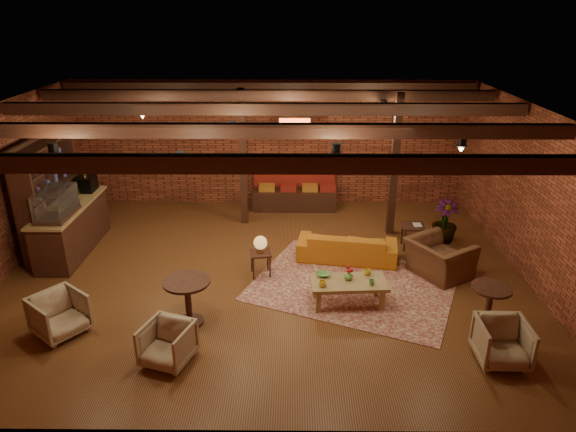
{
  "coord_description": "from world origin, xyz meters",
  "views": [
    {
      "loc": [
        0.55,
        -8.86,
        4.89
      ],
      "look_at": [
        0.47,
        0.2,
        1.15
      ],
      "focal_mm": 32.0,
      "sensor_mm": 36.0,
      "label": 1
    }
  ],
  "objects_px": {
    "armchair_a": "(59,313)",
    "armchair_b": "(167,342)",
    "coffee_table": "(348,283)",
    "side_table_book": "(413,227)",
    "round_table_left": "(188,295)",
    "round_table_right": "(490,301)",
    "side_table_lamp": "(260,246)",
    "armchair_right": "(440,252)",
    "sofa": "(347,246)",
    "plant_tall": "(450,180)",
    "armchair_far": "(503,340)"
  },
  "relations": [
    {
      "from": "coffee_table",
      "to": "round_table_left",
      "type": "bearing_deg",
      "value": -166.88
    },
    {
      "from": "armchair_a",
      "to": "plant_tall",
      "type": "xyz_separation_m",
      "value": [
        7.05,
        3.54,
        1.06
      ]
    },
    {
      "from": "coffee_table",
      "to": "side_table_book",
      "type": "relative_size",
      "value": 2.5
    },
    {
      "from": "side_table_lamp",
      "to": "side_table_book",
      "type": "relative_size",
      "value": 1.51
    },
    {
      "from": "armchair_a",
      "to": "armchair_b",
      "type": "distance_m",
      "value": 2.0
    },
    {
      "from": "coffee_table",
      "to": "plant_tall",
      "type": "xyz_separation_m",
      "value": [
        2.39,
        2.61,
        1.03
      ]
    },
    {
      "from": "coffee_table",
      "to": "side_table_lamp",
      "type": "bearing_deg",
      "value": 146.85
    },
    {
      "from": "round_table_left",
      "to": "armchair_b",
      "type": "bearing_deg",
      "value": -97.04
    },
    {
      "from": "coffee_table",
      "to": "armchair_far",
      "type": "bearing_deg",
      "value": -36.69
    },
    {
      "from": "armchair_right",
      "to": "plant_tall",
      "type": "xyz_separation_m",
      "value": [
        0.52,
        1.55,
        0.95
      ]
    },
    {
      "from": "armchair_b",
      "to": "armchair_right",
      "type": "bearing_deg",
      "value": 48.87
    },
    {
      "from": "sofa",
      "to": "coffee_table",
      "type": "relative_size",
      "value": 1.49
    },
    {
      "from": "coffee_table",
      "to": "plant_tall",
      "type": "relative_size",
      "value": 0.47
    },
    {
      "from": "armchair_a",
      "to": "armchair_b",
      "type": "height_order",
      "value": "armchair_a"
    },
    {
      "from": "coffee_table",
      "to": "round_table_right",
      "type": "relative_size",
      "value": 1.82
    },
    {
      "from": "sofa",
      "to": "armchair_a",
      "type": "relative_size",
      "value": 2.69
    },
    {
      "from": "round_table_left",
      "to": "armchair_far",
      "type": "relative_size",
      "value": 1.09
    },
    {
      "from": "round_table_left",
      "to": "side_table_book",
      "type": "distance_m",
      "value": 5.18
    },
    {
      "from": "armchair_right",
      "to": "round_table_right",
      "type": "distance_m",
      "value": 1.78
    },
    {
      "from": "side_table_book",
      "to": "round_table_left",
      "type": "bearing_deg",
      "value": -145.87
    },
    {
      "from": "armchair_a",
      "to": "round_table_right",
      "type": "bearing_deg",
      "value": -49.58
    },
    {
      "from": "round_table_left",
      "to": "round_table_right",
      "type": "relative_size",
      "value": 1.07
    },
    {
      "from": "sofa",
      "to": "side_table_lamp",
      "type": "distance_m",
      "value": 1.9
    },
    {
      "from": "side_table_book",
      "to": "plant_tall",
      "type": "height_order",
      "value": "plant_tall"
    },
    {
      "from": "round_table_right",
      "to": "armchair_far",
      "type": "height_order",
      "value": "round_table_right"
    },
    {
      "from": "plant_tall",
      "to": "armchair_right",
      "type": "bearing_deg",
      "value": -108.59
    },
    {
      "from": "side_table_book",
      "to": "armchair_b",
      "type": "bearing_deg",
      "value": -138.5
    },
    {
      "from": "side_table_lamp",
      "to": "armchair_a",
      "type": "height_order",
      "value": "side_table_lamp"
    },
    {
      "from": "round_table_left",
      "to": "side_table_book",
      "type": "height_order",
      "value": "round_table_left"
    },
    {
      "from": "side_table_lamp",
      "to": "round_table_right",
      "type": "xyz_separation_m",
      "value": [
        3.78,
        -1.72,
        -0.13
      ]
    },
    {
      "from": "side_table_book",
      "to": "round_table_right",
      "type": "relative_size",
      "value": 0.73
    },
    {
      "from": "coffee_table",
      "to": "round_table_right",
      "type": "xyz_separation_m",
      "value": [
        2.21,
        -0.69,
        0.1
      ]
    },
    {
      "from": "side_table_lamp",
      "to": "armchair_a",
      "type": "distance_m",
      "value": 3.66
    },
    {
      "from": "side_table_lamp",
      "to": "round_table_left",
      "type": "distance_m",
      "value": 1.98
    },
    {
      "from": "armchair_b",
      "to": "plant_tall",
      "type": "distance_m",
      "value": 6.78
    },
    {
      "from": "plant_tall",
      "to": "round_table_right",
      "type": "bearing_deg",
      "value": -93.22
    },
    {
      "from": "coffee_table",
      "to": "side_table_book",
      "type": "height_order",
      "value": "coffee_table"
    },
    {
      "from": "armchair_right",
      "to": "plant_tall",
      "type": "relative_size",
      "value": 0.39
    },
    {
      "from": "armchair_a",
      "to": "plant_tall",
      "type": "distance_m",
      "value": 7.96
    },
    {
      "from": "armchair_b",
      "to": "armchair_right",
      "type": "height_order",
      "value": "armchair_right"
    },
    {
      "from": "sofa",
      "to": "round_table_left",
      "type": "relative_size",
      "value": 2.54
    },
    {
      "from": "armchair_a",
      "to": "side_table_lamp",
      "type": "bearing_deg",
      "value": -19.15
    },
    {
      "from": "side_table_lamp",
      "to": "round_table_right",
      "type": "relative_size",
      "value": 1.1
    },
    {
      "from": "coffee_table",
      "to": "armchair_right",
      "type": "height_order",
      "value": "armchair_right"
    },
    {
      "from": "armchair_a",
      "to": "side_table_book",
      "type": "distance_m",
      "value": 7.06
    },
    {
      "from": "side_table_lamp",
      "to": "plant_tall",
      "type": "xyz_separation_m",
      "value": [
        3.97,
        1.58,
        0.81
      ]
    },
    {
      "from": "plant_tall",
      "to": "side_table_book",
      "type": "bearing_deg",
      "value": -157.0
    },
    {
      "from": "armchair_right",
      "to": "plant_tall",
      "type": "distance_m",
      "value": 1.89
    },
    {
      "from": "sofa",
      "to": "armchair_right",
      "type": "distance_m",
      "value": 1.84
    },
    {
      "from": "armchair_a",
      "to": "armchair_right",
      "type": "relative_size",
      "value": 0.68
    }
  ]
}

